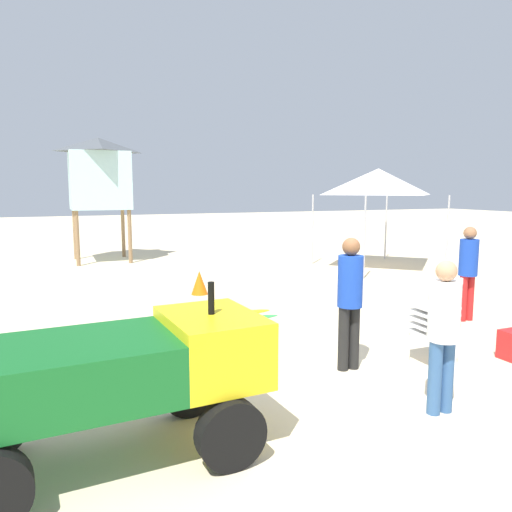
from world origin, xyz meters
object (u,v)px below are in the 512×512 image
object	(u,v)px
lifeguard_near_left	(443,327)
lifeguard_near_center	(350,294)
utility_cart	(124,372)
lifeguard_near_right	(468,267)
surfboard_pile	(217,325)
popup_canopy	(378,182)
traffic_cone_near	(199,283)
stacked_plastic_chairs	(439,315)
lifeguard_tower	(99,173)

from	to	relation	value
lifeguard_near_left	lifeguard_near_center	world-z (taller)	lifeguard_near_center
utility_cart	lifeguard_near_right	xyz separation A→B (m)	(6.25, 2.33, 0.18)
utility_cart	surfboard_pile	world-z (taller)	utility_cart
lifeguard_near_right	surfboard_pile	bearing A→B (deg)	168.58
lifeguard_near_right	popup_canopy	xyz separation A→B (m)	(2.09, 5.54, 1.57)
lifeguard_near_center	traffic_cone_near	world-z (taller)	lifeguard_near_center
popup_canopy	traffic_cone_near	distance (m)	6.50
lifeguard_near_right	traffic_cone_near	xyz separation A→B (m)	(-3.78, 3.95, -0.70)
lifeguard_near_right	traffic_cone_near	distance (m)	5.51
lifeguard_near_left	lifeguard_near_right	bearing A→B (deg)	41.15
stacked_plastic_chairs	surfboard_pile	xyz separation A→B (m)	(-2.24, 2.51, -0.54)
surfboard_pile	lifeguard_near_right	size ratio (longest dim) A/B	1.33
surfboard_pile	traffic_cone_near	xyz separation A→B (m)	(0.59, 3.06, 0.11)
surfboard_pile	lifeguard_near_center	world-z (taller)	lifeguard_near_center
lifeguard_near_left	lifeguard_tower	distance (m)	13.09
lifeguard_near_left	lifeguard_near_right	distance (m)	4.09
traffic_cone_near	stacked_plastic_chairs	bearing A→B (deg)	-73.55
utility_cart	stacked_plastic_chairs	bearing A→B (deg)	9.85
lifeguard_near_center	lifeguard_near_right	bearing A→B (deg)	20.88
lifeguard_tower	popup_canopy	bearing A→B (deg)	-31.61
lifeguard_near_center	traffic_cone_near	bearing A→B (deg)	95.69
utility_cart	lifeguard_near_right	size ratio (longest dim) A/B	1.56
utility_cart	popup_canopy	bearing A→B (deg)	43.36
utility_cart	lifeguard_tower	size ratio (longest dim) A/B	0.67
surfboard_pile	lifeguard_near_left	bearing A→B (deg)	-70.00
popup_canopy	lifeguard_near_right	bearing A→B (deg)	-110.68
stacked_plastic_chairs	lifeguard_near_center	bearing A→B (deg)	161.56
utility_cart	lifeguard_tower	distance (m)	12.62
popup_canopy	lifeguard_tower	bearing A→B (deg)	148.39
stacked_plastic_chairs	lifeguard_near_right	size ratio (longest dim) A/B	0.71
traffic_cone_near	utility_cart	bearing A→B (deg)	-111.40
stacked_plastic_chairs	surfboard_pile	distance (m)	3.40
utility_cart	lifeguard_near_left	xyz separation A→B (m)	(3.17, -0.35, 0.14)
surfboard_pile	lifeguard_tower	size ratio (longest dim) A/B	0.57
lifeguard_tower	traffic_cone_near	xyz separation A→B (m)	(1.50, -6.13, -2.56)
surfboard_pile	popup_canopy	bearing A→B (deg)	35.74
lifeguard_near_right	popup_canopy	size ratio (longest dim) A/B	0.58
stacked_plastic_chairs	popup_canopy	distance (m)	8.52
lifeguard_near_center	lifeguard_tower	size ratio (longest dim) A/B	0.44
lifeguard_near_left	lifeguard_near_center	xyz separation A→B (m)	(-0.19, 1.44, 0.07)
surfboard_pile	lifeguard_near_left	size ratio (longest dim) A/B	1.38
popup_canopy	traffic_cone_near	size ratio (longest dim) A/B	5.50
utility_cart	traffic_cone_near	xyz separation A→B (m)	(2.46, 6.28, -0.52)
lifeguard_near_center	traffic_cone_near	xyz separation A→B (m)	(-0.52, 5.19, -0.73)
popup_canopy	utility_cart	bearing A→B (deg)	-136.64
popup_canopy	traffic_cone_near	bearing A→B (deg)	-164.83
lifeguard_near_left	traffic_cone_near	distance (m)	6.70
stacked_plastic_chairs	traffic_cone_near	bearing A→B (deg)	106.45
utility_cart	traffic_cone_near	bearing A→B (deg)	68.60
lifeguard_near_right	popup_canopy	distance (m)	6.12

